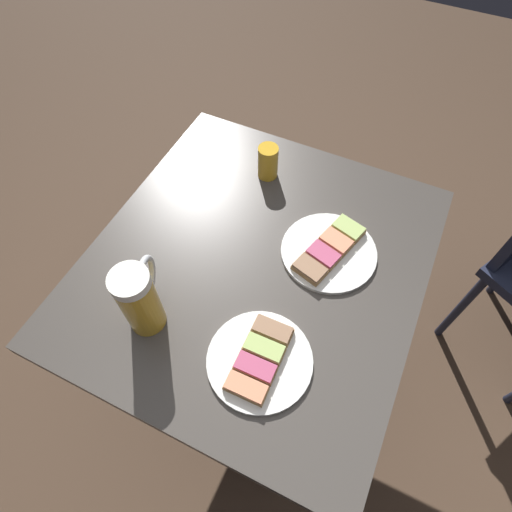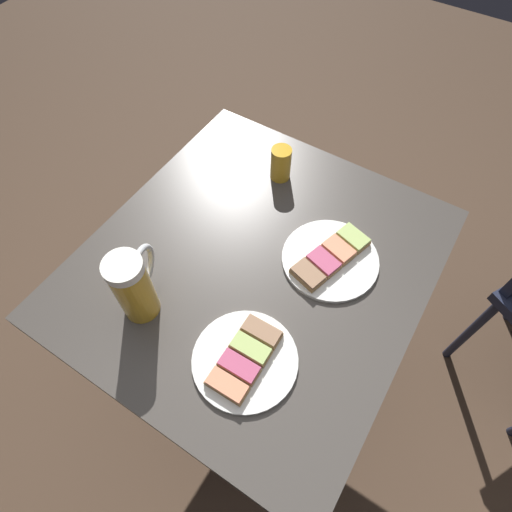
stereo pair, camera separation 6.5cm
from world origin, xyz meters
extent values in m
plane|color=#4C3828|center=(0.00, 0.00, 0.00)|extent=(6.00, 6.00, 0.00)
cylinder|color=black|center=(0.00, 0.00, 0.01)|extent=(0.44, 0.44, 0.01)
cylinder|color=black|center=(0.00, 0.00, 0.36)|extent=(0.09, 0.09, 0.69)
cube|color=#423D38|center=(0.00, 0.00, 0.71)|extent=(0.76, 0.83, 0.04)
cylinder|color=white|center=(0.15, 0.09, 0.73)|extent=(0.23, 0.23, 0.01)
cube|color=#9E7547|center=(0.12, 0.02, 0.74)|extent=(0.08, 0.07, 0.01)
cube|color=#997051|center=(0.12, 0.02, 0.75)|extent=(0.08, 0.06, 0.01)
cube|color=#9E7547|center=(0.14, 0.07, 0.74)|extent=(0.08, 0.07, 0.01)
cube|color=#BC4C70|center=(0.14, 0.07, 0.75)|extent=(0.08, 0.06, 0.01)
cube|color=#9E7547|center=(0.15, 0.12, 0.74)|extent=(0.08, 0.07, 0.01)
cube|color=#EA8E66|center=(0.15, 0.12, 0.75)|extent=(0.08, 0.06, 0.01)
cube|color=#9E7547|center=(0.17, 0.17, 0.74)|extent=(0.08, 0.07, 0.01)
cube|color=#ADC66B|center=(0.17, 0.17, 0.75)|extent=(0.08, 0.06, 0.01)
cylinder|color=white|center=(0.11, -0.22, 0.73)|extent=(0.22, 0.22, 0.01)
cube|color=#9E7547|center=(0.11, -0.28, 0.74)|extent=(0.08, 0.04, 0.01)
cube|color=#EA8E66|center=(0.11, -0.28, 0.75)|extent=(0.08, 0.04, 0.01)
cube|color=#9E7547|center=(0.11, -0.24, 0.74)|extent=(0.08, 0.04, 0.01)
cube|color=#BC4C70|center=(0.11, -0.24, 0.75)|extent=(0.08, 0.04, 0.01)
cube|color=#9E7547|center=(0.11, -0.19, 0.74)|extent=(0.08, 0.04, 0.01)
cube|color=#ADC66B|center=(0.11, -0.19, 0.75)|extent=(0.08, 0.04, 0.01)
cube|color=#9E7547|center=(0.11, -0.15, 0.74)|extent=(0.08, 0.04, 0.01)
cube|color=#997051|center=(0.11, -0.15, 0.75)|extent=(0.08, 0.04, 0.01)
cylinder|color=gold|center=(-0.14, -0.24, 0.80)|extent=(0.08, 0.08, 0.16)
cylinder|color=white|center=(-0.14, -0.24, 0.89)|extent=(0.08, 0.08, 0.02)
torus|color=silver|center=(-0.16, -0.19, 0.81)|extent=(0.05, 0.10, 0.10)
cylinder|color=gold|center=(-0.09, 0.26, 0.77)|extent=(0.05, 0.05, 0.09)
cylinder|color=#1E2338|center=(0.60, 0.42, 0.22)|extent=(0.03, 0.03, 0.44)
camera|label=1|loc=(0.23, -0.48, 1.56)|focal=29.61mm
camera|label=2|loc=(0.28, -0.45, 1.56)|focal=29.61mm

